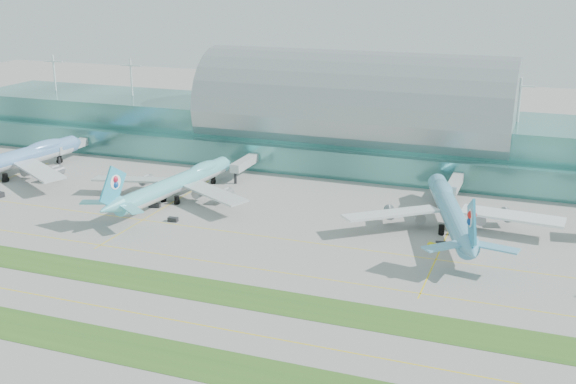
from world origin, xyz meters
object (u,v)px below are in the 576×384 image
at_px(airliner_a, 8,160).
at_px(airliner_c, 451,210).
at_px(terminal, 354,126).
at_px(airliner_b, 177,183).

xyz_separation_m(airliner_a, airliner_c, (157.95, 0.64, -0.50)).
bearing_deg(terminal, airliner_c, -54.19).
height_order(airliner_b, airliner_c, airliner_c).
height_order(terminal, airliner_a, terminal).
relative_size(airliner_a, airliner_b, 1.14).
relative_size(terminal, airliner_c, 4.84).
bearing_deg(airliner_b, airliner_a, -173.55).
bearing_deg(airliner_a, airliner_c, 9.59).
height_order(airliner_a, airliner_c, airliner_a).
distance_m(airliner_a, airliner_c, 157.95).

